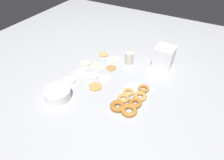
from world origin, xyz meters
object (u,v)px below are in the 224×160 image
Objects in this scene: pancake_6 at (69,80)px; donut_tray at (130,101)px; pancake_1 at (103,54)px; pancake_9 at (111,68)px; container_stack at (164,57)px; pancake_5 at (92,76)px; pancake_3 at (114,60)px; paper_cup at (129,58)px; pancake_4 at (80,73)px; pancake_2 at (95,87)px; pancake_7 at (85,64)px; pancake_8 at (106,78)px; batter_bowl at (58,94)px; pancake_0 at (98,66)px.

donut_tray reaches higher than pancake_6.
pancake_1 is 0.97× the size of pancake_9.
pancake_5 is at bearing 134.73° from container_stack.
pancake_9 is (-0.12, -0.03, -0.00)m from pancake_3.
paper_cup reaches higher than pancake_3.
paper_cup reaches higher than pancake_4.
pancake_5 reaches higher than pancake_2.
pancake_2 is 1.18× the size of pancake_7.
pancake_2 is at bearing -111.70° from pancake_4.
pancake_5 is at bearing -83.09° from pancake_4.
pancake_1 is 1.02× the size of pancake_7.
pancake_8 is 0.14m from pancake_9.
batter_bowl reaches higher than pancake_2.
pancake_4 is at bearing 68.30° from pancake_2.
paper_cup is (0.32, -0.17, 0.05)m from pancake_5.
pancake_3 is (-0.03, -0.13, -0.00)m from pancake_1.
donut_tray is (-0.10, -0.51, 0.01)m from pancake_4.
pancake_6 is 0.29m from pancake_8.
container_stack reaches higher than pancake_8.
donut_tray is (-0.41, -0.35, 0.01)m from pancake_3.
pancake_3 is 0.44m from container_stack.
batter_bowl reaches higher than pancake_0.
pancake_1 is 0.80× the size of paper_cup.
pancake_3 is 1.05× the size of paper_cup.
pancake_6 and pancake_7 have the same top height.
donut_tray is at bearing 174.44° from container_stack.
paper_cup is at bearing -11.50° from pancake_2.
pancake_1 is 0.85× the size of pancake_6.
pancake_6 is 0.52m from donut_tray.
pancake_6 reaches higher than pancake_4.
pancake_2 is (-0.25, -0.13, 0.00)m from pancake_0.
donut_tray is (-0.23, -0.55, 0.01)m from pancake_7.
paper_cup is at bearing -34.62° from pancake_9.
pancake_5 is at bearing -165.46° from pancake_0.
pancake_6 reaches higher than pancake_2.
pancake_3 reaches higher than pancake_0.
pancake_1 is at bearing 17.08° from pancake_0.
paper_cup is at bearing -14.48° from pancake_8.
pancake_0 is 0.65× the size of container_stack.
pancake_2 is 0.28m from pancake_9.
pancake_2 is 0.87× the size of pancake_3.
donut_tray is (0.02, -0.52, 0.01)m from pancake_6.
pancake_1 is at bearing 77.95° from pancake_3.
pancake_7 is at bearing 4.89° from pancake_6.
pancake_4 is (-0.16, 0.08, 0.00)m from pancake_0.
paper_cup is at bearing -33.79° from pancake_6.
container_stack is (0.54, -0.36, 0.08)m from pancake_2.
pancake_5 is 0.33m from batter_bowl.
container_stack is at bearing -35.12° from batter_bowl.
container_stack is (0.46, -0.56, 0.08)m from pancake_4.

